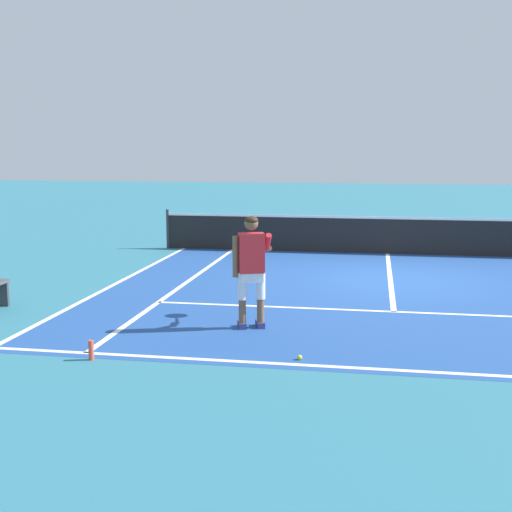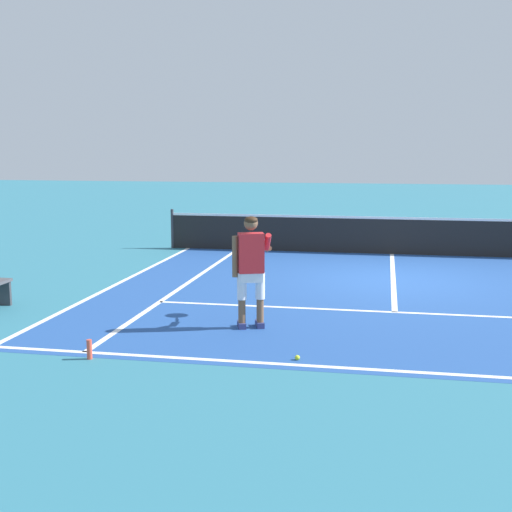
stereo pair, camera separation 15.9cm
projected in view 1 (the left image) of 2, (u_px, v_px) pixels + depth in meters
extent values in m
plane|color=teal|center=(390.00, 279.00, 14.06)|extent=(80.00, 80.00, 0.00)
cube|color=#234C93|center=(392.00, 291.00, 12.88)|extent=(10.98, 9.87, 0.00)
cube|color=white|center=(400.00, 370.00, 8.28)|extent=(10.98, 0.10, 0.01)
cube|color=white|center=(394.00, 312.00, 11.26)|extent=(8.23, 0.10, 0.01)
cube|color=white|center=(390.00, 276.00, 14.37)|extent=(0.10, 6.40, 0.01)
cube|color=white|center=(184.00, 284.00, 13.59)|extent=(0.10, 9.47, 0.01)
cube|color=white|center=(120.00, 281.00, 13.82)|extent=(0.10, 9.47, 0.01)
cylinder|color=#333338|center=(168.00, 229.00, 18.42)|extent=(0.08, 0.08, 1.07)
cube|color=black|center=(388.00, 237.00, 17.41)|extent=(11.84, 0.02, 0.91)
cube|color=white|center=(389.00, 218.00, 17.34)|extent=(11.84, 0.03, 0.06)
cube|color=navy|center=(242.00, 325.00, 10.26)|extent=(0.20, 0.30, 0.09)
cube|color=navy|center=(260.00, 324.00, 10.31)|extent=(0.20, 0.30, 0.09)
cylinder|color=brown|center=(242.00, 311.00, 10.19)|extent=(0.11, 0.11, 0.36)
cylinder|color=silver|center=(242.00, 286.00, 10.13)|extent=(0.14, 0.14, 0.41)
cylinder|color=brown|center=(261.00, 310.00, 10.23)|extent=(0.11, 0.11, 0.36)
cylinder|color=silver|center=(261.00, 286.00, 10.17)|extent=(0.14, 0.14, 0.41)
cube|color=silver|center=(251.00, 275.00, 10.12)|extent=(0.39, 0.30, 0.20)
cube|color=red|center=(251.00, 253.00, 10.07)|extent=(0.43, 0.33, 0.60)
cylinder|color=brown|center=(236.00, 257.00, 10.04)|extent=(0.09, 0.09, 0.62)
cylinder|color=red|center=(268.00, 242.00, 10.17)|extent=(0.17, 0.28, 0.29)
cylinder|color=brown|center=(268.00, 249.00, 10.41)|extent=(0.17, 0.30, 0.14)
sphere|color=brown|center=(251.00, 223.00, 10.01)|extent=(0.21, 0.21, 0.21)
ellipsoid|color=#382314|center=(251.00, 220.00, 9.98)|extent=(0.25, 0.25, 0.12)
cylinder|color=#232326|center=(266.00, 249.00, 10.63)|extent=(0.10, 0.20, 0.03)
cylinder|color=#1E479E|center=(265.00, 247.00, 10.77)|extent=(0.06, 0.10, 0.02)
torus|color=#1E479E|center=(263.00, 246.00, 10.96)|extent=(0.12, 0.29, 0.30)
cylinder|color=silver|center=(263.00, 246.00, 10.96)|extent=(0.09, 0.24, 0.25)
sphere|color=#CCE02D|center=(300.00, 357.00, 8.70)|extent=(0.07, 0.07, 0.07)
cylinder|color=#E04C38|center=(91.00, 350.00, 8.68)|extent=(0.07, 0.07, 0.26)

